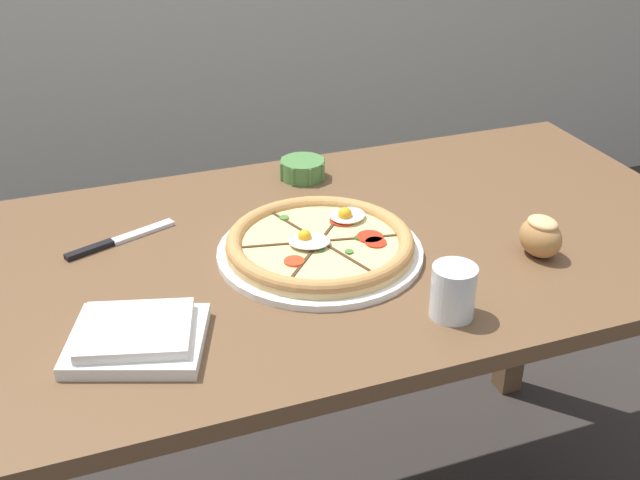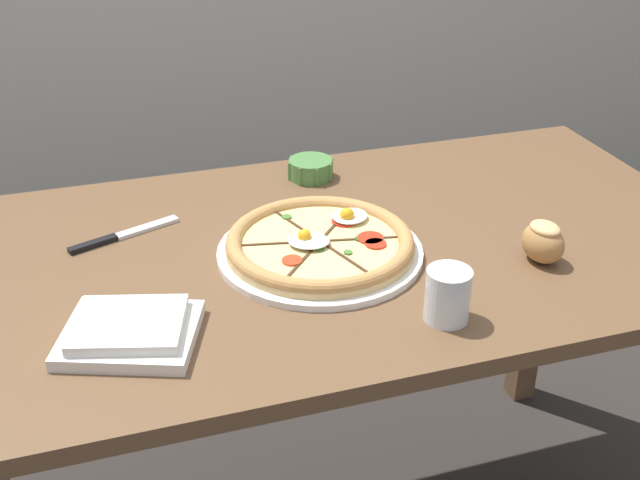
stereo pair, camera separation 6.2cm
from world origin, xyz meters
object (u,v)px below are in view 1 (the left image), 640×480
(pizza, at_px, (320,245))
(ramekin_bowl, at_px, (303,168))
(bread_piece_near, at_px, (541,236))
(water_glass, at_px, (453,294))
(napkin_folded, at_px, (137,337))
(knife_main, at_px, (120,240))
(dining_table, at_px, (320,296))

(pizza, xyz_separation_m, ramekin_bowl, (0.08, 0.32, 0.00))
(ramekin_bowl, height_order, bread_piece_near, bread_piece_near)
(pizza, relative_size, water_glass, 4.23)
(pizza, distance_m, water_glass, 0.27)
(napkin_folded, bearing_deg, pizza, 24.47)
(pizza, xyz_separation_m, bread_piece_near, (0.35, -0.13, 0.02))
(knife_main, height_order, water_glass, water_glass)
(dining_table, height_order, knife_main, knife_main)
(napkin_folded, relative_size, water_glass, 2.81)
(bread_piece_near, xyz_separation_m, knife_main, (-0.67, 0.30, -0.03))
(ramekin_bowl, bearing_deg, pizza, -103.93)
(dining_table, bearing_deg, bread_piece_near, -25.55)
(dining_table, height_order, bread_piece_near, bread_piece_near)
(pizza, distance_m, knife_main, 0.36)
(napkin_folded, height_order, knife_main, napkin_folded)
(dining_table, distance_m, ramekin_bowl, 0.32)
(bread_piece_near, relative_size, water_glass, 1.09)
(dining_table, xyz_separation_m, knife_main, (-0.33, 0.14, 0.11))
(pizza, height_order, knife_main, pizza)
(dining_table, height_order, water_glass, water_glass)
(dining_table, distance_m, water_glass, 0.33)
(napkin_folded, bearing_deg, water_glass, -10.68)
(pizza, height_order, ramekin_bowl, pizza)
(pizza, distance_m, ramekin_bowl, 0.32)
(dining_table, relative_size, water_glass, 17.56)
(water_glass, bearing_deg, pizza, 117.18)
(pizza, bearing_deg, dining_table, 69.44)
(ramekin_bowl, bearing_deg, dining_table, -103.17)
(dining_table, bearing_deg, napkin_folded, -152.11)
(dining_table, xyz_separation_m, pizza, (-0.01, -0.03, 0.13))
(dining_table, xyz_separation_m, water_glass, (0.11, -0.27, 0.14))
(ramekin_bowl, bearing_deg, knife_main, -159.82)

